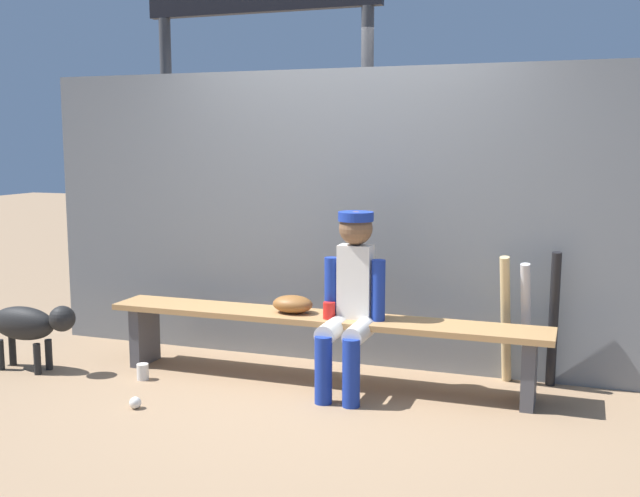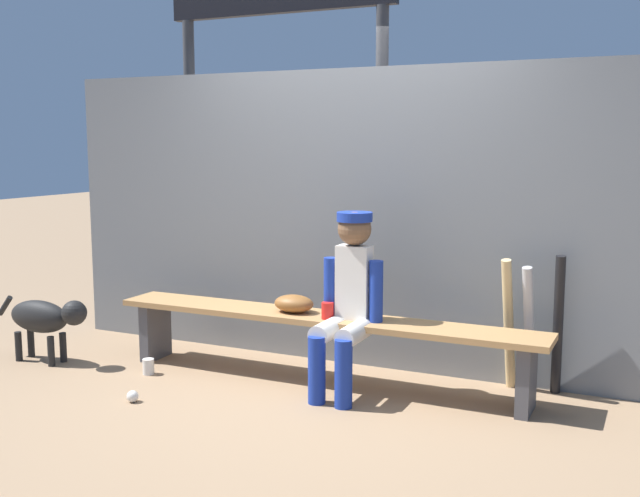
# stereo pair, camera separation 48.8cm
# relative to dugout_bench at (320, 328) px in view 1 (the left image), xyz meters

# --- Properties ---
(ground_plane) EXTENTS (30.00, 30.00, 0.00)m
(ground_plane) POSITION_rel_dugout_bench_xyz_m (0.00, 0.00, -0.37)
(ground_plane) COLOR #937556
(chainlink_fence) EXTENTS (4.78, 0.03, 2.13)m
(chainlink_fence) POSITION_rel_dugout_bench_xyz_m (0.00, 0.51, 0.69)
(chainlink_fence) COLOR slate
(chainlink_fence) RESTS_ON ground_plane
(dugout_bench) EXTENTS (3.03, 0.36, 0.47)m
(dugout_bench) POSITION_rel_dugout_bench_xyz_m (0.00, 0.00, 0.00)
(dugout_bench) COLOR #AD7F4C
(dugout_bench) RESTS_ON ground_plane
(player_seated) EXTENTS (0.41, 0.55, 1.17)m
(player_seated) POSITION_rel_dugout_bench_xyz_m (0.25, -0.11, 0.27)
(player_seated) COLOR silver
(player_seated) RESTS_ON ground_plane
(baseball_glove) EXTENTS (0.28, 0.20, 0.12)m
(baseball_glove) POSITION_rel_dugout_bench_xyz_m (-0.20, 0.00, 0.15)
(baseball_glove) COLOR brown
(baseball_glove) RESTS_ON dugout_bench
(bat_wood_natural) EXTENTS (0.09, 0.26, 0.88)m
(bat_wood_natural) POSITION_rel_dugout_bench_xyz_m (1.18, 0.37, 0.07)
(bat_wood_natural) COLOR tan
(bat_wood_natural) RESTS_ON ground_plane
(bat_aluminum_silver) EXTENTS (0.10, 0.25, 0.85)m
(bat_aluminum_silver) POSITION_rel_dugout_bench_xyz_m (1.31, 0.36, 0.05)
(bat_aluminum_silver) COLOR #B7B7BC
(bat_aluminum_silver) RESTS_ON ground_plane
(bat_aluminum_black) EXTENTS (0.08, 0.17, 0.92)m
(bat_aluminum_black) POSITION_rel_dugout_bench_xyz_m (1.48, 0.41, 0.08)
(bat_aluminum_black) COLOR black
(bat_aluminum_black) RESTS_ON ground_plane
(baseball) EXTENTS (0.07, 0.07, 0.07)m
(baseball) POSITION_rel_dugout_bench_xyz_m (-0.90, -0.85, -0.34)
(baseball) COLOR white
(baseball) RESTS_ON ground_plane
(cup_on_ground) EXTENTS (0.08, 0.08, 0.11)m
(cup_on_ground) POSITION_rel_dugout_bench_xyz_m (-1.17, -0.35, -0.32)
(cup_on_ground) COLOR silver
(cup_on_ground) RESTS_ON ground_plane
(cup_on_bench) EXTENTS (0.08, 0.08, 0.11)m
(cup_on_bench) POSITION_rel_dugout_bench_xyz_m (0.09, -0.08, 0.15)
(cup_on_bench) COLOR red
(cup_on_bench) RESTS_ON dugout_bench
(scoreboard) EXTENTS (2.33, 0.27, 3.62)m
(scoreboard) POSITION_rel_dugout_bench_xyz_m (-0.87, 1.21, 2.18)
(scoreboard) COLOR #3F3F42
(scoreboard) RESTS_ON ground_plane
(dog) EXTENTS (0.84, 0.20, 0.49)m
(dog) POSITION_rel_dugout_bench_xyz_m (-2.03, -0.43, -0.04)
(dog) COLOR black
(dog) RESTS_ON ground_plane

